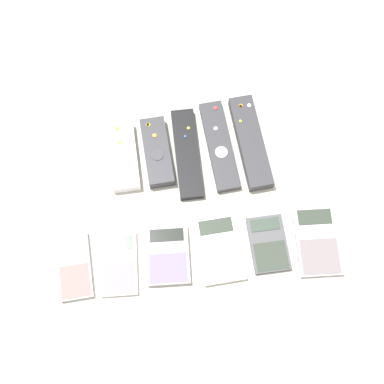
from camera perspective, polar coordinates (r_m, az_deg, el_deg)
ground_plane at (r=1.10m, az=0.21°, el=-1.91°), size 3.00×3.00×0.00m
remote_0 at (r=1.14m, az=-7.32°, el=3.74°), size 0.06×0.15×0.03m
remote_1 at (r=1.14m, az=-3.76°, el=4.28°), size 0.06×0.15×0.03m
remote_2 at (r=1.14m, az=-0.29°, el=4.15°), size 0.05×0.20×0.02m
remote_3 at (r=1.15m, az=2.93°, el=4.95°), size 0.06×0.21×0.02m
remote_4 at (r=1.15m, az=6.25°, el=5.30°), size 0.07×0.21×0.03m
calculator_0 at (r=1.09m, az=-12.43°, el=-7.79°), size 0.07×0.13×0.01m
calculator_1 at (r=1.08m, az=-7.79°, el=-7.64°), size 0.08×0.13×0.01m
calculator_2 at (r=1.07m, az=-2.60°, el=-6.78°), size 0.09×0.12×0.02m
calculator_3 at (r=1.07m, az=2.97°, el=-6.10°), size 0.09×0.14×0.01m
calculator_4 at (r=1.09m, az=8.15°, el=-5.49°), size 0.07×0.12×0.01m
calculator_5 at (r=1.11m, az=13.22°, el=-5.09°), size 0.09×0.15×0.01m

